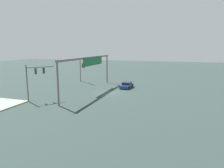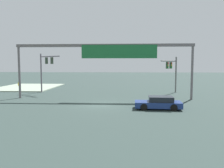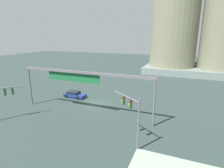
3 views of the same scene
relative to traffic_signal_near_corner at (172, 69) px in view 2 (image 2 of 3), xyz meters
name	(u,v)px [view 2 (image 2 of 3)]	position (x,y,z in m)	size (l,w,h in m)	color
ground_plane	(100,105)	(9.48, 10.40, -3.54)	(184.97, 184.97, 0.00)	#2D3B39
sidewalk_corner	(28,87)	(24.48, -6.24, -3.47)	(10.04, 12.93, 0.15)	#8E9E8C
traffic_signal_near_corner	(172,69)	(0.00, 0.00, 0.00)	(2.84, 3.16, 5.32)	#605F5F
traffic_signal_opposite_side	(45,66)	(18.61, 0.84, 0.46)	(3.71, 2.71, 5.81)	slate
overhead_sign_gantry	(107,53)	(9.03, 6.16, 2.10)	(21.62, 0.43, 6.70)	slate
sedan_car_approaching	(159,103)	(3.64, 12.21, -2.97)	(4.45, 2.12, 1.21)	navy
fire_hydrant_on_curb	(19,84)	(26.99, -7.98, -3.06)	(0.33, 0.22, 0.71)	gold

